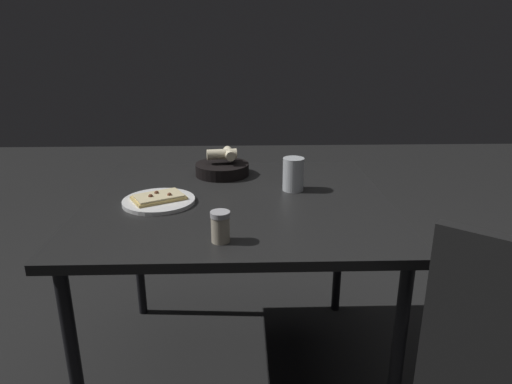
# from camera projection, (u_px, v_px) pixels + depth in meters

# --- Properties ---
(ground) EXTENTS (8.00, 8.00, 0.00)m
(ground) POSITION_uv_depth(u_px,v_px,m) (239.00, 369.00, 1.89)
(ground) COLOR black
(dining_table) EXTENTS (1.07, 0.97, 0.75)m
(dining_table) POSITION_uv_depth(u_px,v_px,m) (237.00, 215.00, 1.66)
(dining_table) COLOR black
(dining_table) RESTS_ON ground
(pizza_plate) EXTENTS (0.25, 0.25, 0.04)m
(pizza_plate) POSITION_uv_depth(u_px,v_px,m) (159.00, 200.00, 1.60)
(pizza_plate) COLOR white
(pizza_plate) RESTS_ON dining_table
(bread_basket) EXTENTS (0.22, 0.22, 0.11)m
(bread_basket) POSITION_uv_depth(u_px,v_px,m) (223.00, 167.00, 1.91)
(bread_basket) COLOR black
(bread_basket) RESTS_ON dining_table
(beer_glass) EXTENTS (0.08, 0.08, 0.12)m
(beer_glass) POSITION_uv_depth(u_px,v_px,m) (293.00, 176.00, 1.72)
(beer_glass) COLOR silver
(beer_glass) RESTS_ON dining_table
(pepper_shaker) EXTENTS (0.06, 0.06, 0.09)m
(pepper_shaker) POSITION_uv_depth(u_px,v_px,m) (220.00, 228.00, 1.29)
(pepper_shaker) COLOR #BFB299
(pepper_shaker) RESTS_ON dining_table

